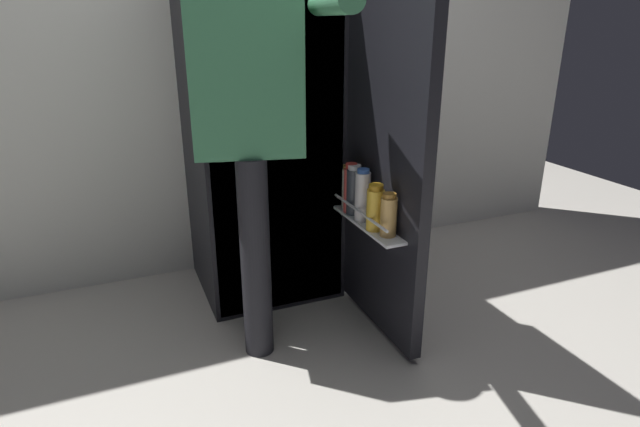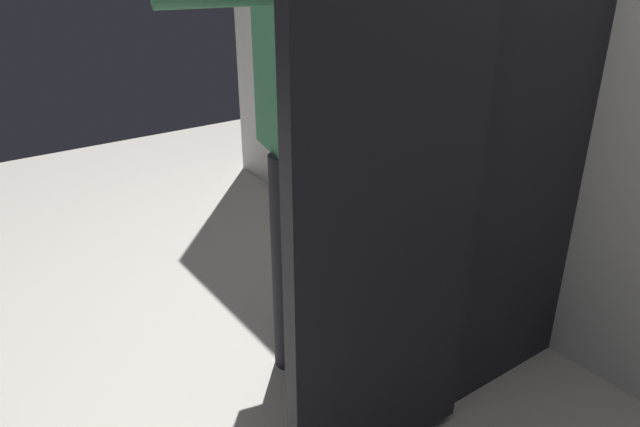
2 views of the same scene
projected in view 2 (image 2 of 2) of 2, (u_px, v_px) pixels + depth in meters
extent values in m
plane|color=#B7B2A8|center=(328.00, 387.00, 2.18)|extent=(6.66, 6.66, 0.00)
cube|color=silver|center=(536.00, 0.00, 2.12)|extent=(4.40, 0.10, 2.59)
cube|color=black|center=(454.00, 142.00, 2.13)|extent=(0.66, 0.61, 1.66)
cube|color=white|center=(391.00, 159.00, 1.97)|extent=(0.62, 0.01, 1.62)
cube|color=white|center=(401.00, 166.00, 2.01)|extent=(0.58, 0.09, 0.01)
cube|color=black|center=(390.00, 218.00, 1.54)|extent=(0.05, 0.63, 1.61)
cube|color=white|center=(368.00, 309.00, 1.72)|extent=(0.09, 0.49, 0.01)
cylinder|color=silver|center=(360.00, 285.00, 1.73)|extent=(0.01, 0.47, 0.01)
cylinder|color=white|center=(378.00, 271.00, 1.70)|extent=(0.07, 0.07, 0.21)
cylinder|color=#335BB2|center=(379.00, 236.00, 1.66)|extent=(0.05, 0.05, 0.02)
cylinder|color=#DB4C47|center=(406.00, 261.00, 1.77)|extent=(0.06, 0.06, 0.20)
cylinder|color=#B22D28|center=(408.00, 228.00, 1.72)|extent=(0.05, 0.05, 0.02)
cylinder|color=gold|center=(345.00, 289.00, 1.65)|extent=(0.07, 0.07, 0.17)
cylinder|color=#BC8419|center=(346.00, 259.00, 1.61)|extent=(0.06, 0.06, 0.02)
cylinder|color=tan|center=(327.00, 303.00, 1.60)|extent=(0.07, 0.07, 0.16)
cylinder|color=#996623|center=(327.00, 274.00, 1.56)|extent=(0.05, 0.05, 0.02)
cylinder|color=#333842|center=(400.00, 264.00, 1.75)|extent=(0.07, 0.07, 0.20)
cylinder|color=silver|center=(402.00, 230.00, 1.70)|extent=(0.06, 0.06, 0.02)
cylinder|color=#EDE5CC|center=(423.00, 261.00, 1.79)|extent=(0.06, 0.06, 0.18)
cylinder|color=#B78933|center=(426.00, 232.00, 1.75)|extent=(0.05, 0.05, 0.02)
cylinder|color=black|center=(326.00, 259.00, 2.19)|extent=(0.12, 0.12, 0.84)
cylinder|color=black|center=(288.00, 267.00, 2.14)|extent=(0.12, 0.12, 0.84)
cube|color=#3D7F56|center=(305.00, 62.00, 1.86)|extent=(0.45, 0.30, 0.60)
cylinder|color=#3D7F56|center=(363.00, 64.00, 1.94)|extent=(0.08, 0.08, 0.56)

